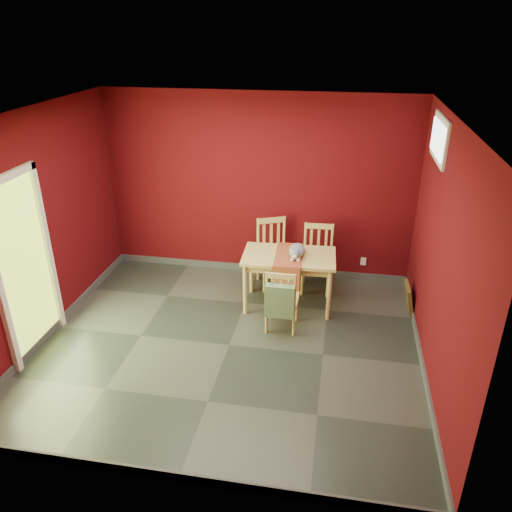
% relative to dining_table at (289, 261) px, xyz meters
% --- Properties ---
extents(ground, '(4.50, 4.50, 0.00)m').
position_rel_dining_table_xyz_m(ground, '(-0.59, -1.06, -0.66)').
color(ground, '#2D342D').
rests_on(ground, ground).
extents(room_shell, '(4.50, 4.50, 4.50)m').
position_rel_dining_table_xyz_m(room_shell, '(-0.59, -1.06, -0.61)').
color(room_shell, '#4A070C').
rests_on(room_shell, ground).
extents(doorway, '(0.06, 1.01, 2.13)m').
position_rel_dining_table_xyz_m(doorway, '(-2.81, -1.46, 0.46)').
color(doorway, '#B7D838').
rests_on(doorway, ground).
extents(window, '(0.05, 0.90, 0.50)m').
position_rel_dining_table_xyz_m(window, '(1.64, -0.06, 1.69)').
color(window, white).
rests_on(window, room_shell).
extents(outlet_plate, '(0.08, 0.02, 0.12)m').
position_rel_dining_table_xyz_m(outlet_plate, '(1.01, 0.93, -0.36)').
color(outlet_plate, silver).
rests_on(outlet_plate, room_shell).
extents(dining_table, '(1.24, 0.75, 0.76)m').
position_rel_dining_table_xyz_m(dining_table, '(0.00, 0.00, 0.00)').
color(dining_table, '#D7C064').
rests_on(dining_table, ground).
extents(table_runner, '(0.39, 0.76, 0.38)m').
position_rel_dining_table_xyz_m(table_runner, '(0.00, -0.12, 0.04)').
color(table_runner, '#9A4627').
rests_on(table_runner, dining_table).
extents(chair_far_left, '(0.60, 0.60, 0.98)m').
position_rel_dining_table_xyz_m(chair_far_left, '(-0.29, 0.60, -0.16)').
color(chair_far_left, '#D7C064').
rests_on(chair_far_left, ground).
extents(chair_far_right, '(0.45, 0.45, 0.95)m').
position_rel_dining_table_xyz_m(chair_far_right, '(0.35, 0.55, -0.18)').
color(chair_far_right, '#D7C064').
rests_on(chair_far_right, ground).
extents(chair_near, '(0.40, 0.40, 0.85)m').
position_rel_dining_table_xyz_m(chair_near, '(-0.01, -0.59, -0.23)').
color(chair_near, '#D7C064').
rests_on(chair_near, ground).
extents(tote_bag, '(0.36, 0.20, 0.49)m').
position_rel_dining_table_xyz_m(tote_bag, '(-0.02, -0.80, -0.14)').
color(tote_bag, '#648858').
rests_on(tote_bag, chair_near).
extents(cat, '(0.33, 0.48, 0.22)m').
position_rel_dining_table_xyz_m(cat, '(0.10, -0.02, 0.20)').
color(cat, slate).
rests_on(cat, table_runner).
extents(picture_frame, '(0.14, 0.40, 0.40)m').
position_rel_dining_table_xyz_m(picture_frame, '(1.60, 0.10, -0.46)').
color(picture_frame, brown).
rests_on(picture_frame, ground).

